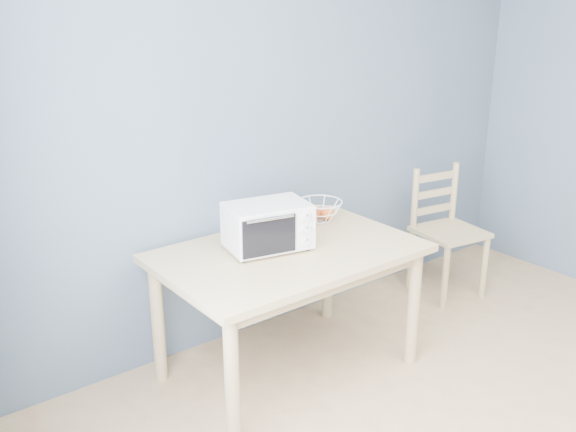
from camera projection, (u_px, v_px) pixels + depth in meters
dining_table at (289, 267)px, 3.49m from camera, size 1.40×0.90×0.75m
toaster_oven at (265, 226)px, 3.42m from camera, size 0.49×0.38×0.26m
fruit_basket at (319, 211)px, 3.88m from camera, size 0.32×0.32×0.13m
dining_chair at (445, 233)px, 4.56m from camera, size 0.49×0.49×0.91m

